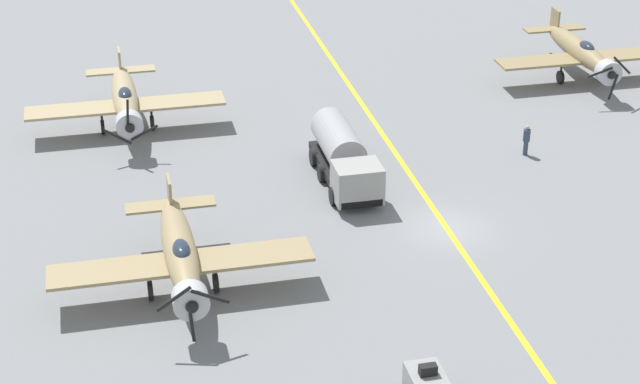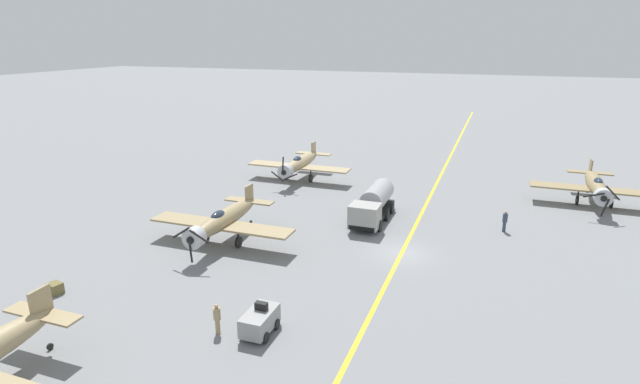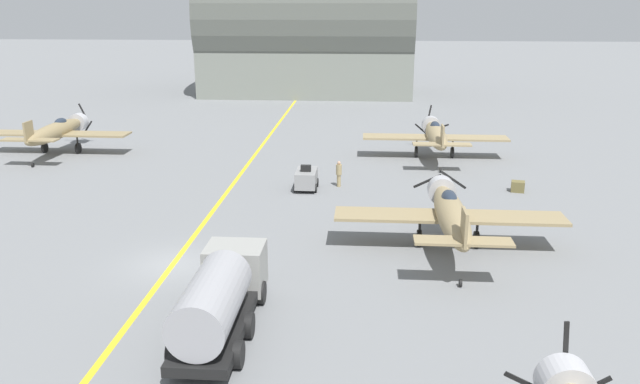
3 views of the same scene
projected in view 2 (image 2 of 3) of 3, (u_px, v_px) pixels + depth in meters
name	position (u px, v px, depth m)	size (l,w,h in m)	color
ground_plane	(402.00, 253.00, 38.53)	(400.00, 400.00, 0.00)	slate
taxiway_stripe	(402.00, 253.00, 38.53)	(0.30, 160.00, 0.01)	yellow
airplane_mid_right	(223.00, 220.00, 39.78)	(12.00, 9.98, 3.65)	#9A855C
airplane_near_left	(596.00, 186.00, 48.92)	(12.00, 9.98, 3.65)	#927E55
airplane_near_right	(300.00, 163.00, 57.50)	(12.00, 9.98, 3.80)	tan
fuel_tanker	(373.00, 204.00, 44.98)	(2.68, 8.00, 2.98)	black
tow_tractor	(260.00, 321.00, 27.92)	(1.57, 2.60, 1.79)	gray
ground_crew_walking	(505.00, 220.00, 42.47)	(0.41, 0.41, 1.87)	#334256
ground_crew_inspecting	(217.00, 317.00, 27.83)	(0.40, 0.40, 1.84)	tan
supply_crate_by_tanker	(55.00, 288.00, 32.38)	(0.88, 0.74, 0.74)	brown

